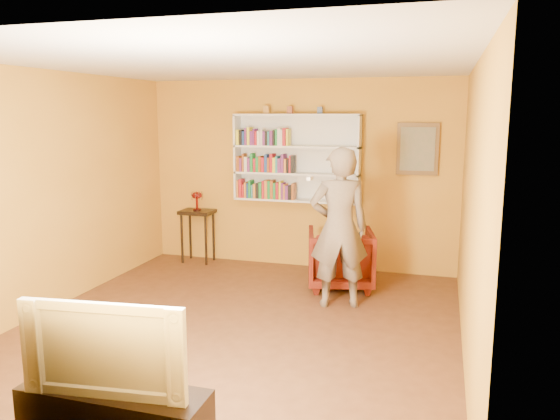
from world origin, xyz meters
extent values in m
cube|color=#4C2C18|center=(0.00, 0.00, -0.06)|extent=(5.30, 5.80, 0.12)
cube|color=#B67C21|center=(0.00, 2.52, 1.35)|extent=(5.30, 0.04, 2.70)
cube|color=#B67C21|center=(0.00, -2.52, 1.35)|extent=(5.30, 0.04, 2.70)
cube|color=#B67C21|center=(-2.27, 0.00, 1.35)|extent=(0.04, 5.80, 2.70)
cube|color=#B67C21|center=(2.27, 0.00, 1.35)|extent=(0.04, 5.80, 2.70)
cube|color=silver|center=(0.00, 0.00, 2.73)|extent=(5.30, 5.80, 0.06)
cube|color=silver|center=(0.00, 2.48, 1.60)|extent=(1.80, 0.03, 1.20)
cube|color=silver|center=(-0.89, 2.35, 1.60)|extent=(0.03, 0.28, 1.20)
cube|color=silver|center=(0.89, 2.35, 1.60)|extent=(0.03, 0.28, 1.20)
cube|color=silver|center=(0.00, 2.35, 1.00)|extent=(1.80, 0.28, 0.03)
cube|color=silver|center=(0.00, 2.35, 1.38)|extent=(1.80, 0.28, 0.03)
cube|color=silver|center=(0.00, 2.35, 1.76)|extent=(1.80, 0.28, 0.03)
cube|color=silver|center=(0.00, 2.35, 2.20)|extent=(1.80, 0.28, 0.03)
cube|color=#C06C26|center=(-0.85, 2.29, 1.14)|extent=(0.02, 0.14, 0.25)
cube|color=#A61924|center=(-0.81, 2.29, 1.15)|extent=(0.04, 0.14, 0.27)
cube|color=#A61924|center=(-0.76, 2.31, 1.11)|extent=(0.03, 0.19, 0.20)
cube|color=#C06C26|center=(-0.73, 2.31, 1.13)|extent=(0.03, 0.17, 0.22)
cube|color=navy|center=(-0.70, 2.31, 1.12)|extent=(0.02, 0.18, 0.21)
cube|color=#1B7B33|center=(-0.66, 2.30, 1.14)|extent=(0.03, 0.17, 0.25)
cube|color=teal|center=(-0.63, 2.31, 1.11)|extent=(0.03, 0.18, 0.19)
cube|color=#C06C26|center=(-0.59, 2.31, 1.12)|extent=(0.04, 0.18, 0.21)
cube|color=black|center=(-0.55, 2.30, 1.13)|extent=(0.04, 0.17, 0.22)
cube|color=#1B7B33|center=(-0.50, 2.29, 1.13)|extent=(0.04, 0.15, 0.23)
cube|color=#A61924|center=(-0.46, 2.31, 1.14)|extent=(0.03, 0.18, 0.26)
cube|color=#C06C26|center=(-0.42, 2.31, 1.15)|extent=(0.04, 0.17, 0.26)
cube|color=#1B7B33|center=(-0.37, 2.29, 1.14)|extent=(0.04, 0.15, 0.26)
cube|color=brown|center=(-0.33, 2.30, 1.15)|extent=(0.04, 0.16, 0.27)
cube|color=#1B7B33|center=(-0.29, 2.29, 1.13)|extent=(0.03, 0.15, 0.23)
cube|color=#A61924|center=(-0.25, 2.31, 1.13)|extent=(0.04, 0.19, 0.24)
cube|color=yellow|center=(-0.21, 2.30, 1.14)|extent=(0.03, 0.16, 0.26)
cube|color=#64246C|center=(-0.18, 2.30, 1.13)|extent=(0.03, 0.17, 0.23)
cube|color=#C06C26|center=(-0.14, 2.31, 1.12)|extent=(0.02, 0.18, 0.22)
cube|color=#64246C|center=(-0.11, 2.29, 1.11)|extent=(0.04, 0.15, 0.20)
cube|color=black|center=(-0.06, 2.31, 1.11)|extent=(0.04, 0.17, 0.20)
cube|color=brown|center=(-0.02, 2.30, 1.13)|extent=(0.04, 0.15, 0.24)
cube|color=brown|center=(-0.84, 2.30, 1.50)|extent=(0.04, 0.15, 0.22)
cube|color=#64246C|center=(-0.80, 2.31, 1.49)|extent=(0.03, 0.18, 0.19)
cube|color=brown|center=(-0.76, 2.29, 1.52)|extent=(0.03, 0.14, 0.26)
cube|color=silver|center=(-0.72, 2.31, 1.50)|extent=(0.04, 0.17, 0.21)
cube|color=#64246C|center=(-0.67, 2.31, 1.49)|extent=(0.04, 0.18, 0.20)
cube|color=#1B7B33|center=(-0.63, 2.29, 1.52)|extent=(0.04, 0.14, 0.26)
cube|color=#A61924|center=(-0.59, 2.29, 1.49)|extent=(0.03, 0.14, 0.19)
cube|color=#1B7B33|center=(-0.55, 2.31, 1.50)|extent=(0.04, 0.18, 0.22)
cube|color=brown|center=(-0.51, 2.31, 1.51)|extent=(0.03, 0.18, 0.23)
cube|color=#A61924|center=(-0.46, 2.30, 1.50)|extent=(0.04, 0.16, 0.21)
cube|color=navy|center=(-0.42, 2.30, 1.52)|extent=(0.04, 0.15, 0.26)
cube|color=brown|center=(-0.38, 2.31, 1.50)|extent=(0.03, 0.18, 0.21)
cube|color=#A61924|center=(-0.34, 2.31, 1.52)|extent=(0.04, 0.19, 0.26)
cube|color=yellow|center=(-0.30, 2.29, 1.50)|extent=(0.04, 0.15, 0.21)
cube|color=teal|center=(-0.26, 2.29, 1.51)|extent=(0.03, 0.15, 0.23)
cube|color=#64246C|center=(-0.22, 2.30, 1.49)|extent=(0.04, 0.16, 0.20)
cube|color=#64246C|center=(-0.17, 2.31, 1.52)|extent=(0.04, 0.19, 0.26)
cube|color=#C06C26|center=(-0.13, 2.31, 1.49)|extent=(0.03, 0.17, 0.20)
cube|color=black|center=(-0.09, 2.30, 1.49)|extent=(0.03, 0.17, 0.19)
cube|color=#A61924|center=(-0.06, 2.29, 1.52)|extent=(0.02, 0.14, 0.25)
cube|color=black|center=(-0.03, 2.30, 1.52)|extent=(0.03, 0.15, 0.24)
cube|color=yellow|center=(-0.84, 2.31, 1.88)|extent=(0.04, 0.17, 0.21)
cube|color=black|center=(-0.79, 2.30, 1.88)|extent=(0.04, 0.15, 0.21)
cube|color=navy|center=(-0.75, 2.31, 1.87)|extent=(0.03, 0.18, 0.20)
cube|color=#64246C|center=(-0.71, 2.31, 1.89)|extent=(0.03, 0.18, 0.24)
cube|color=yellow|center=(-0.67, 2.31, 1.90)|extent=(0.04, 0.18, 0.25)
cube|color=#64246C|center=(-0.63, 2.31, 1.87)|extent=(0.04, 0.18, 0.20)
cube|color=#64246C|center=(-0.60, 2.31, 1.89)|extent=(0.02, 0.17, 0.23)
cube|color=#A61924|center=(-0.56, 2.31, 1.87)|extent=(0.03, 0.17, 0.20)
cube|color=silver|center=(-0.52, 2.31, 1.87)|extent=(0.04, 0.19, 0.20)
cube|color=silver|center=(-0.48, 2.31, 1.89)|extent=(0.03, 0.17, 0.22)
cube|color=#64246C|center=(-0.44, 2.31, 1.87)|extent=(0.03, 0.18, 0.20)
cube|color=black|center=(-0.41, 2.30, 1.88)|extent=(0.03, 0.15, 0.20)
cube|color=teal|center=(-0.37, 2.30, 1.87)|extent=(0.02, 0.17, 0.20)
cube|color=#64246C|center=(-0.34, 2.30, 1.88)|extent=(0.04, 0.17, 0.21)
cube|color=black|center=(-0.30, 2.30, 1.88)|extent=(0.03, 0.16, 0.22)
cube|color=#1B7B33|center=(-0.26, 2.30, 1.89)|extent=(0.03, 0.15, 0.23)
cube|color=silver|center=(-0.22, 2.29, 1.89)|extent=(0.04, 0.14, 0.24)
cube|color=silver|center=(-0.19, 2.31, 1.88)|extent=(0.03, 0.18, 0.22)
cube|color=#A61924|center=(-0.15, 2.30, 1.90)|extent=(0.04, 0.17, 0.24)
cube|color=yellow|center=(-0.10, 2.30, 1.89)|extent=(0.02, 0.16, 0.23)
cube|color=#AB7831|center=(-0.44, 2.35, 2.27)|extent=(0.08, 0.08, 0.11)
cube|color=brown|center=(-0.09, 2.35, 2.27)|extent=(0.07, 0.07, 0.10)
cube|color=#455273|center=(0.33, 2.35, 2.26)|extent=(0.07, 0.07, 0.10)
cube|color=#543818|center=(1.65, 2.46, 1.75)|extent=(0.55, 0.04, 0.70)
cube|color=#80725D|center=(1.65, 2.44, 1.75)|extent=(0.45, 0.02, 0.58)
cylinder|color=black|center=(-1.70, 2.11, 0.37)|extent=(0.04, 0.04, 0.74)
cylinder|color=black|center=(-1.31, 2.11, 0.37)|extent=(0.04, 0.04, 0.74)
cylinder|color=black|center=(-1.70, 2.39, 0.37)|extent=(0.04, 0.04, 0.74)
cylinder|color=black|center=(-1.31, 2.39, 0.37)|extent=(0.04, 0.04, 0.74)
cube|color=black|center=(-1.51, 2.25, 0.77)|extent=(0.48, 0.37, 0.05)
cylinder|color=maroon|center=(-1.51, 2.25, 0.80)|extent=(0.12, 0.12, 0.02)
cylinder|color=maroon|center=(-1.51, 2.25, 0.89)|extent=(0.03, 0.03, 0.15)
ellipsoid|color=maroon|center=(-1.51, 2.25, 1.02)|extent=(0.16, 0.16, 0.10)
cylinder|color=#FFE5AE|center=(-1.43, 2.25, 1.01)|extent=(0.01, 0.01, 0.12)
cylinder|color=#FFE5AE|center=(-1.44, 2.30, 1.01)|extent=(0.01, 0.01, 0.12)
cylinder|color=#FFE5AE|center=(-1.49, 2.33, 1.01)|extent=(0.01, 0.01, 0.12)
cylinder|color=#FFE5AE|center=(-1.55, 2.32, 1.01)|extent=(0.01, 0.01, 0.12)
cylinder|color=#FFE5AE|center=(-1.58, 2.28, 1.01)|extent=(0.01, 0.01, 0.12)
cylinder|color=#FFE5AE|center=(-1.58, 2.22, 1.01)|extent=(0.01, 0.01, 0.12)
cylinder|color=#FFE5AE|center=(-1.55, 2.18, 1.01)|extent=(0.01, 0.01, 0.12)
cylinder|color=#FFE5AE|center=(-1.49, 2.17, 1.01)|extent=(0.01, 0.01, 0.12)
cylinder|color=#FFE5AE|center=(-1.44, 2.20, 1.01)|extent=(0.01, 0.01, 0.12)
imported|color=#4A0A05|center=(0.78, 1.65, 0.38)|extent=(0.99, 1.01, 0.76)
imported|color=brown|center=(0.88, 0.96, 0.93)|extent=(0.78, 0.64, 1.85)
cube|color=white|center=(0.62, 0.59, 1.53)|extent=(0.04, 0.15, 0.04)
imported|color=black|center=(0.01, -2.25, 0.76)|extent=(1.10, 0.26, 0.63)
camera|label=1|loc=(1.98, -5.08, 2.22)|focal=35.00mm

